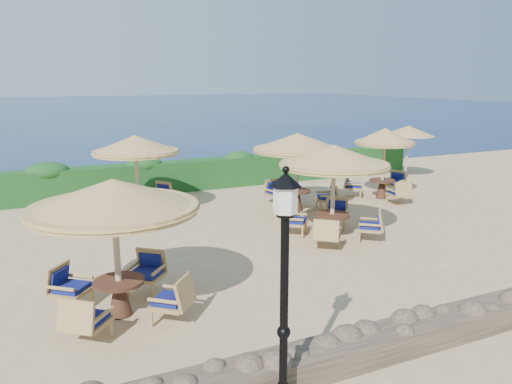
# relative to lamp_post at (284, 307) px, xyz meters

# --- Properties ---
(ground) EXTENTS (120.00, 120.00, 0.00)m
(ground) POSITION_rel_lamp_post_xyz_m (4.80, 6.80, -1.55)
(ground) COLOR tan
(ground) RESTS_ON ground
(sea) EXTENTS (160.00, 160.00, 0.00)m
(sea) POSITION_rel_lamp_post_xyz_m (4.80, 76.80, -1.55)
(sea) COLOR #0B1C49
(sea) RESTS_ON ground
(hedge) EXTENTS (18.00, 0.90, 1.20)m
(hedge) POSITION_rel_lamp_post_xyz_m (4.80, 14.00, -0.95)
(hedge) COLOR #133D17
(hedge) RESTS_ON ground
(stone_wall) EXTENTS (15.00, 0.65, 0.44)m
(stone_wall) POSITION_rel_lamp_post_xyz_m (4.80, 0.60, -1.33)
(stone_wall) COLOR brown
(stone_wall) RESTS_ON ground
(lamp_post) EXTENTS (0.44, 0.44, 3.31)m
(lamp_post) POSITION_rel_lamp_post_xyz_m (0.00, 0.00, 0.00)
(lamp_post) COLOR black
(lamp_post) RESTS_ON ground
(extra_parasol) EXTENTS (2.30, 2.30, 2.41)m
(extra_parasol) POSITION_rel_lamp_post_xyz_m (12.60, 12.00, 0.62)
(extra_parasol) COLOR tan
(extra_parasol) RESTS_ON ground
(cafe_set_0) EXTENTS (3.14, 3.14, 2.65)m
(cafe_set_0) POSITION_rel_lamp_post_xyz_m (-1.46, 3.85, 0.35)
(cafe_set_0) COLOR tan
(cafe_set_0) RESTS_ON ground
(cafe_set_1) EXTENTS (3.06, 3.06, 2.65)m
(cafe_set_1) POSITION_rel_lamp_post_xyz_m (4.83, 6.17, 0.33)
(cafe_set_1) COLOR tan
(cafe_set_1) RESTS_ON ground
(cafe_set_2) EXTENTS (2.79, 2.79, 2.65)m
(cafe_set_2) POSITION_rel_lamp_post_xyz_m (0.40, 10.96, 0.27)
(cafe_set_2) COLOR tan
(cafe_set_2) RESTS_ON ground
(cafe_set_3) EXTENTS (3.01, 3.01, 2.65)m
(cafe_set_3) POSITION_rel_lamp_post_xyz_m (5.43, 9.26, 0.40)
(cafe_set_3) COLOR tan
(cafe_set_3) RESTS_ON ground
(cafe_set_4) EXTENTS (2.76, 2.53, 2.65)m
(cafe_set_4) POSITION_rel_lamp_post_xyz_m (9.25, 9.47, 0.19)
(cafe_set_4) COLOR tan
(cafe_set_4) RESTS_ON ground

